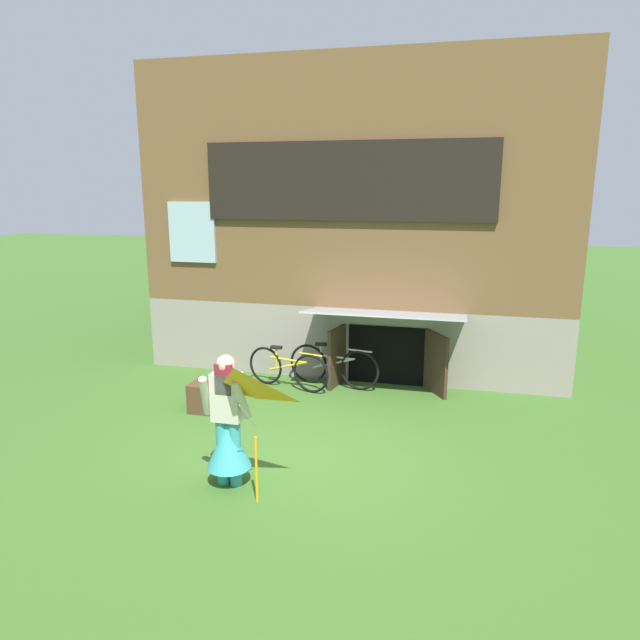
# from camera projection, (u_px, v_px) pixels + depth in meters

# --- Properties ---
(ground_plane) EXTENTS (60.00, 60.00, 0.00)m
(ground_plane) POSITION_uv_depth(u_px,v_px,m) (300.00, 451.00, 7.67)
(ground_plane) COLOR #386023
(log_house) EXTENTS (7.72, 6.30, 5.62)m
(log_house) POSITION_uv_depth(u_px,v_px,m) (370.00, 217.00, 12.31)
(log_house) COLOR gray
(log_house) RESTS_ON ground_plane
(person) EXTENTS (0.61, 0.52, 1.59)m
(person) POSITION_uv_depth(u_px,v_px,m) (228.00, 431.00, 6.69)
(person) COLOR teal
(person) RESTS_ON ground_plane
(kite) EXTENTS (0.84, 0.81, 1.53)m
(kite) POSITION_uv_depth(u_px,v_px,m) (235.00, 401.00, 6.02)
(kite) COLOR orange
(kite) RESTS_ON ground_plane
(bicycle_silver) EXTENTS (1.66, 0.32, 0.76)m
(bicycle_silver) POSITION_uv_depth(u_px,v_px,m) (333.00, 366.00, 10.09)
(bicycle_silver) COLOR black
(bicycle_silver) RESTS_ON ground_plane
(bicycle_yellow) EXTENTS (1.56, 0.46, 0.73)m
(bicycle_yellow) POSITION_uv_depth(u_px,v_px,m) (288.00, 368.00, 10.00)
(bicycle_yellow) COLOR black
(bicycle_yellow) RESTS_ON ground_plane
(wooden_crate) EXTENTS (0.47, 0.40, 0.45)m
(wooden_crate) POSITION_uv_depth(u_px,v_px,m) (206.00, 397.00, 9.00)
(wooden_crate) COLOR #4C331E
(wooden_crate) RESTS_ON ground_plane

